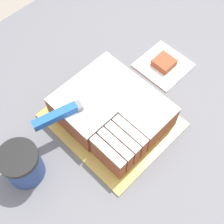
{
  "coord_description": "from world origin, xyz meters",
  "views": [
    {
      "loc": [
        -0.26,
        -0.31,
        1.73
      ],
      "look_at": [
        0.04,
        -0.01,
        0.99
      ],
      "focal_mm": 50.0,
      "sensor_mm": 36.0,
      "label": 1
    }
  ],
  "objects": [
    {
      "name": "knife",
      "position": [
        -0.06,
        0.06,
        1.04
      ],
      "size": [
        0.28,
        0.1,
        0.02
      ],
      "rotation": [
        0.0,
        0.0,
        -0.27
      ],
      "color": "silver",
      "rests_on": "cake"
    },
    {
      "name": "brownie",
      "position": [
        0.3,
        0.02,
        0.96
      ],
      "size": [
        0.06,
        0.06,
        0.02
      ],
      "color": "#994C2D",
      "rests_on": "paper_napkin"
    },
    {
      "name": "coffee_cup",
      "position": [
        -0.23,
        0.04,
        1.0
      ],
      "size": [
        0.1,
        0.1,
        0.11
      ],
      "color": "#334C8C",
      "rests_on": "countertop"
    },
    {
      "name": "cake_board",
      "position": [
        0.04,
        -0.01,
        0.95
      ],
      "size": [
        0.29,
        0.33,
        0.01
      ],
      "color": "gold",
      "rests_on": "countertop"
    },
    {
      "name": "countertop",
      "position": [
        0.0,
        0.0,
        0.47
      ],
      "size": [
        1.4,
        1.1,
        0.94
      ],
      "color": "slate",
      "rests_on": "ground_plane"
    },
    {
      "name": "ground_plane",
      "position": [
        0.0,
        0.0,
        0.0
      ],
      "size": [
        8.0,
        8.0,
        0.0
      ],
      "primitive_type": "plane",
      "color": "#9E9384"
    },
    {
      "name": "cake",
      "position": [
        0.04,
        -0.0,
        0.99
      ],
      "size": [
        0.23,
        0.28,
        0.08
      ],
      "color": "#994C2D",
      "rests_on": "cake_board"
    },
    {
      "name": "paper_napkin",
      "position": [
        0.3,
        0.02,
        0.95
      ],
      "size": [
        0.15,
        0.15,
        0.01
      ],
      "color": "white",
      "rests_on": "countertop"
    }
  ]
}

